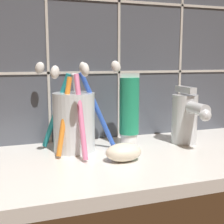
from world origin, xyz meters
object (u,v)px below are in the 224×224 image
(toothpaste_tube, at_px, (129,110))
(sink_faucet, at_px, (186,117))
(soap_bar, at_px, (124,152))
(toothbrush_cup, at_px, (74,119))

(toothpaste_tube, relative_size, sink_faucet, 1.23)
(soap_bar, bearing_deg, toothbrush_cup, 126.19)
(toothpaste_tube, xyz_separation_m, sink_faucet, (0.11, -0.02, -0.01))
(sink_faucet, bearing_deg, toothbrush_cup, -93.38)
(toothbrush_cup, height_order, sink_faucet, toothbrush_cup)
(toothbrush_cup, height_order, soap_bar, toothbrush_cup)
(toothpaste_tube, relative_size, soap_bar, 2.30)
(toothbrush_cup, distance_m, sink_faucet, 0.22)
(sink_faucet, relative_size, soap_bar, 1.87)
(toothbrush_cup, distance_m, soap_bar, 0.11)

